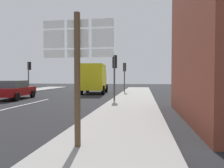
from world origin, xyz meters
TOP-DOWN VIEW (x-y plane):
  - ground_plane at (0.00, 10.00)m, footprint 80.00×80.00m
  - sidewalk_right at (6.61, 8.00)m, footprint 3.10×44.00m
  - sedan_far at (-2.62, 11.54)m, footprint 2.28×4.35m
  - delivery_truck at (2.21, 18.30)m, footprint 2.81×5.16m
  - route_sign_post at (5.88, 1.08)m, footprint 1.66×0.14m
  - traffic_light_far_left at (-5.36, 18.58)m, footprint 0.30×0.49m
  - traffic_light_near_right at (5.36, 11.15)m, footprint 0.30×0.49m
  - traffic_light_far_right at (5.36, 18.94)m, footprint 0.30×0.49m

SIDE VIEW (x-z plane):
  - ground_plane at x=0.00m, z-range 0.00..0.00m
  - sidewalk_right at x=6.61m, z-range 0.00..0.14m
  - sedan_far at x=-2.62m, z-range 0.03..1.50m
  - delivery_truck at x=2.21m, z-range 0.13..3.18m
  - route_sign_post at x=5.88m, z-range 0.40..3.60m
  - traffic_light_far_right at x=5.36m, z-range 0.78..4.03m
  - traffic_light_near_right at x=5.36m, z-range 0.78..4.05m
  - traffic_light_far_left at x=-5.36m, z-range 0.83..4.27m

